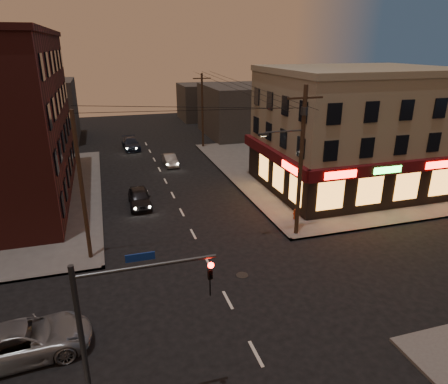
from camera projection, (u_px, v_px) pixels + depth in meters
name	position (u px, v px, depth m)	size (l,w,h in m)	color
ground	(228.00, 300.00, 20.66)	(120.00, 120.00, 0.00)	black
sidewalk_ne	(335.00, 167.00, 42.61)	(24.00, 28.00, 0.15)	#514F4C
pizza_building	(354.00, 130.00, 35.21)	(15.85, 12.85, 10.50)	gray
bg_building_ne_a	(241.00, 110.00, 57.34)	(10.00, 12.00, 7.00)	#3F3D3A
bg_building_nw	(41.00, 111.00, 53.34)	(9.00, 10.00, 8.00)	#3F3D3A
bg_building_ne_b	(204.00, 102.00, 69.51)	(8.00, 8.00, 6.00)	#3F3D3A
utility_pole_main	(300.00, 155.00, 25.69)	(4.20, 0.44, 10.00)	#382619
utility_pole_far	(202.00, 111.00, 49.59)	(0.26, 0.26, 9.00)	#382619
utility_pole_west	(82.00, 188.00, 23.00)	(0.24, 0.24, 9.00)	#382619
traffic_signal	(114.00, 322.00, 12.66)	(4.49, 0.32, 6.47)	#333538
suv_cross	(24.00, 341.00, 16.73)	(2.54, 5.51, 1.53)	gray
sedan_near	(139.00, 198.00, 32.45)	(1.70, 4.24, 1.44)	black
sedan_mid	(170.00, 160.00, 43.34)	(1.27, 3.64, 1.20)	slate
sedan_far	(131.00, 144.00, 50.11)	(1.93, 4.74, 1.38)	#192132
fire_hydrant	(295.00, 213.00, 29.72)	(0.35, 0.35, 0.82)	#9F2D0E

